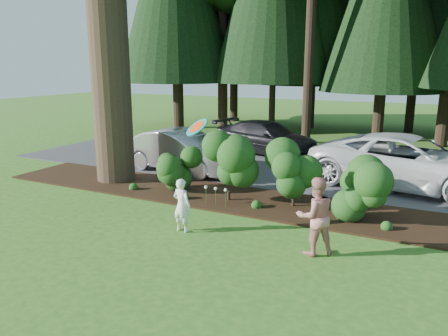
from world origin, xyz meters
name	(u,v)px	position (x,y,z in m)	size (l,w,h in m)	color
ground	(177,239)	(0.00, 0.00, 0.00)	(80.00, 80.00, 0.00)	#2F5D1A
mulch_bed	(239,199)	(0.00, 3.25, 0.03)	(16.00, 2.50, 0.05)	black
driveway	(287,169)	(0.00, 7.50, 0.01)	(22.00, 6.00, 0.03)	#38383A
shrub_row	(263,177)	(0.77, 3.14, 0.81)	(6.53, 1.60, 1.61)	#1E4415
lily_cluster	(216,189)	(-0.30, 2.40, 0.50)	(0.69, 0.09, 0.57)	#1E4415
car_silver_wagon	(182,151)	(-3.23, 5.39, 0.77)	(1.57, 4.51, 1.49)	#B3B3B8
car_white_suv	(409,162)	(4.19, 6.70, 0.85)	(2.73, 5.91, 1.64)	silver
car_dark_suv	(266,138)	(-1.73, 9.80, 0.72)	(1.94, 4.77, 1.38)	black
child	(182,205)	(-0.17, 0.48, 0.63)	(0.46, 0.30, 1.27)	white
adult	(315,216)	(2.90, 0.64, 0.81)	(0.79, 0.62, 1.62)	red
frisbee	(197,127)	(0.03, 0.88, 2.40)	(0.65, 0.51, 0.52)	teal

